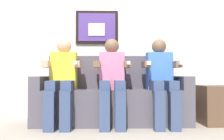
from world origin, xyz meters
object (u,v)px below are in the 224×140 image
(side_table_right, at_px, (216,105))
(couch, at_px, (112,100))
(person_in_middle, at_px, (112,78))
(person_on_left, at_px, (62,78))
(person_on_right, at_px, (161,77))

(side_table_right, bearing_deg, couch, 175.50)
(person_in_middle, bearing_deg, side_table_right, 2.59)
(person_on_left, bearing_deg, couch, 15.06)
(person_on_right, bearing_deg, person_on_left, 179.98)
(person_on_left, distance_m, person_on_right, 1.24)
(person_in_middle, distance_m, side_table_right, 1.40)
(couch, height_order, person_on_right, person_on_right)
(person_on_left, bearing_deg, side_table_right, 1.77)
(person_on_left, bearing_deg, person_on_right, -0.02)
(person_on_left, xyz_separation_m, side_table_right, (1.97, 0.06, -0.36))
(person_on_right, distance_m, side_table_right, 0.81)
(person_on_left, bearing_deg, person_in_middle, 0.00)
(person_in_middle, xyz_separation_m, side_table_right, (1.35, 0.06, -0.36))
(person_in_middle, xyz_separation_m, person_on_right, (0.62, -0.00, 0.00))
(couch, relative_size, person_in_middle, 1.80)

